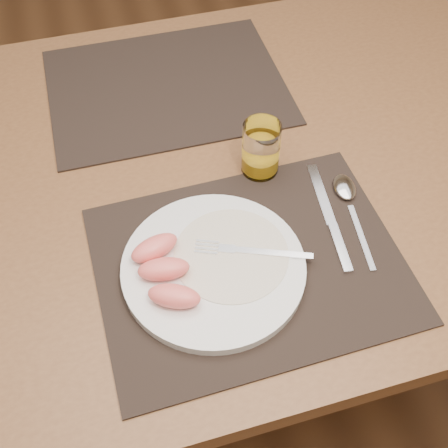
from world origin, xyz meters
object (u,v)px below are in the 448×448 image
plate (214,268)px  knife (332,224)px  placemat_far (167,86)px  placemat_near (250,264)px  spoon (347,194)px  juice_glass (261,151)px  table (207,195)px  fork (243,250)px

plate → knife: 0.20m
placemat_far → placemat_near: bearing=-86.1°
plate → spoon: size_ratio=1.41×
spoon → placemat_near: bearing=-157.0°
plate → juice_glass: 0.22m
knife → spoon: spoon is taller
placemat_far → plate: size_ratio=1.67×
placemat_near → knife: bearing=12.5°
placemat_far → table: bearing=-84.7°
placemat_near → placemat_far: bearing=93.9°
fork → juice_glass: juice_glass is taller
plate → spoon: 0.26m
fork → spoon: (0.20, 0.07, -0.01)m
fork → knife: fork is taller
placemat_far → fork: size_ratio=2.68×
placemat_far → plate: bearing=-93.3°
placemat_far → fork: (0.02, -0.43, 0.02)m
fork → table: bearing=90.7°
knife → juice_glass: 0.17m
knife → table: bearing=129.4°
table → fork: 0.23m
placemat_far → fork: fork is taller
knife → fork: bearing=-172.8°
placemat_near → juice_glass: size_ratio=4.74×
placemat_near → plate: 0.06m
placemat_near → juice_glass: 0.20m
fork → placemat_far: bearing=93.1°
placemat_near → fork: fork is taller
placemat_near → plate: (-0.06, 0.00, 0.01)m
placemat_near → placemat_far: 0.44m
fork → juice_glass: 0.19m
placemat_far → juice_glass: juice_glass is taller
placemat_near → placemat_far: size_ratio=1.00×
juice_glass → placemat_far: bearing=111.8°
table → placemat_far: 0.24m
spoon → knife: bearing=-133.4°
table → spoon: bearing=-34.7°
placemat_near → knife: (0.15, 0.03, 0.00)m
spoon → juice_glass: (-0.12, 0.10, 0.04)m
placemat_near → table: bearing=92.4°
knife → juice_glass: juice_glass is taller
table → fork: (0.00, -0.21, 0.11)m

